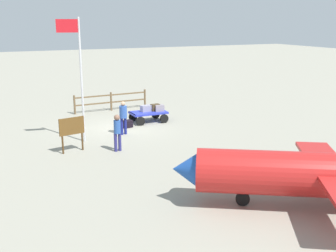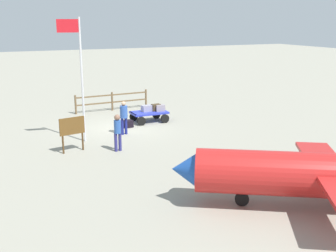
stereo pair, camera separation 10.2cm
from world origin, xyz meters
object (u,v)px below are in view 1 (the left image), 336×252
at_px(suitcase_grey, 155,107).
at_px(worker_lead, 117,130).
at_px(suitcase_olive, 127,124).
at_px(worker_trailing, 123,115).
at_px(luggage_cart, 148,114).
at_px(signboard, 72,129).
at_px(airplane_near, 321,174).
at_px(suitcase_tan, 159,108).
at_px(flagpole, 78,69).
at_px(suitcase_navy, 146,108).

distance_m(suitcase_grey, worker_lead, 5.78).
xyz_separation_m(suitcase_olive, worker_trailing, (0.62, 1.23, 0.81)).
xyz_separation_m(luggage_cart, signboard, (5.07, 3.67, 0.60)).
distance_m(worker_lead, worker_trailing, 2.73).
xyz_separation_m(luggage_cart, suitcase_grey, (-0.46, -0.04, 0.34)).
relative_size(suitcase_grey, airplane_near, 0.06).
distance_m(suitcase_tan, signboard, 6.73).
bearing_deg(flagpole, suitcase_olive, -150.61).
bearing_deg(flagpole, worker_lead, 116.82).
height_order(luggage_cart, worker_lead, worker_lead).
bearing_deg(worker_lead, flagpole, -63.18).
height_order(airplane_near, flagpole, flagpole).
bearing_deg(flagpole, suitcase_grey, -154.22).
bearing_deg(suitcase_grey, signboard, 33.85).
height_order(suitcase_olive, flagpole, flagpole).
height_order(luggage_cart, suitcase_tan, suitcase_tan).
xyz_separation_m(suitcase_grey, worker_lead, (3.71, 4.43, 0.17)).
bearing_deg(worker_lead, suitcase_navy, -125.38).
relative_size(suitcase_navy, suitcase_grey, 1.25).
bearing_deg(suitcase_olive, suitcase_navy, -151.28).
distance_m(suitcase_olive, worker_lead, 4.17).
relative_size(suitcase_grey, suitcase_tan, 0.94).
xyz_separation_m(suitcase_olive, worker_lead, (1.75, 3.71, 0.76)).
bearing_deg(signboard, flagpole, -118.08).
relative_size(suitcase_olive, worker_trailing, 0.34).
distance_m(luggage_cart, suitcase_olive, 1.66).
xyz_separation_m(worker_trailing, signboard, (2.95, 1.76, 0.03)).
height_order(worker_lead, flagpole, flagpole).
bearing_deg(suitcase_tan, flagpole, 23.32).
relative_size(luggage_cart, airplane_near, 0.24).
xyz_separation_m(suitcase_grey, airplane_near, (0.00, 12.53, 0.35)).
xyz_separation_m(worker_lead, flagpole, (1.07, -2.12, 2.47)).
relative_size(luggage_cart, suitcase_olive, 3.51).
relative_size(suitcase_navy, signboard, 0.42).
distance_m(suitcase_navy, airplane_near, 12.62).
height_order(suitcase_navy, airplane_near, airplane_near).
distance_m(worker_lead, signboard, 1.96).
bearing_deg(worker_trailing, flagpole, 9.37).
height_order(suitcase_tan, suitcase_olive, suitcase_tan).
xyz_separation_m(suitcase_grey, signboard, (5.53, 3.71, 0.26)).
relative_size(suitcase_tan, signboard, 0.35).
distance_m(worker_trailing, flagpole, 3.29).
bearing_deg(suitcase_navy, luggage_cart, 117.64).
bearing_deg(airplane_near, worker_trailing, -76.34).
height_order(luggage_cart, airplane_near, airplane_near).
bearing_deg(luggage_cart, suitcase_navy, -62.36).
distance_m(luggage_cart, suitcase_navy, 0.35).
distance_m(suitcase_olive, flagpole, 4.58).
height_order(worker_trailing, airplane_near, airplane_near).
bearing_deg(signboard, suitcase_olive, -140.07).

